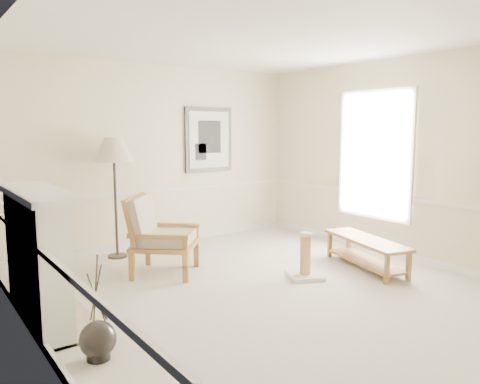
{
  "coord_description": "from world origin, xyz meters",
  "views": [
    {
      "loc": [
        -3.33,
        -4.13,
        1.9
      ],
      "look_at": [
        0.15,
        0.7,
        1.08
      ],
      "focal_mm": 35.0,
      "sensor_mm": 36.0,
      "label": 1
    }
  ],
  "objects_px": {
    "bench": "(366,248)",
    "floor_vase": "(98,340)",
    "armchair": "(156,232)",
    "scratching_post": "(305,264)",
    "floor_lamp": "(114,153)"
  },
  "relations": [
    {
      "from": "scratching_post",
      "to": "floor_lamp",
      "type": "bearing_deg",
      "value": 124.1
    },
    {
      "from": "bench",
      "to": "scratching_post",
      "type": "height_order",
      "value": "scratching_post"
    },
    {
      "from": "armchair",
      "to": "bench",
      "type": "bearing_deg",
      "value": -79.42
    },
    {
      "from": "bench",
      "to": "armchair",
      "type": "bearing_deg",
      "value": 148.52
    },
    {
      "from": "floor_lamp",
      "to": "scratching_post",
      "type": "distance_m",
      "value": 3.13
    },
    {
      "from": "armchair",
      "to": "bench",
      "type": "distance_m",
      "value": 2.83
    },
    {
      "from": "scratching_post",
      "to": "floor_vase",
      "type": "bearing_deg",
      "value": -169.1
    },
    {
      "from": "bench",
      "to": "floor_vase",
      "type": "bearing_deg",
      "value": -174.42
    },
    {
      "from": "armchair",
      "to": "bench",
      "type": "height_order",
      "value": "armchair"
    },
    {
      "from": "armchair",
      "to": "floor_lamp",
      "type": "distance_m",
      "value": 1.45
    },
    {
      "from": "floor_vase",
      "to": "floor_lamp",
      "type": "relative_size",
      "value": 0.51
    },
    {
      "from": "armchair",
      "to": "bench",
      "type": "xyz_separation_m",
      "value": [
        2.4,
        -1.47,
        -0.28
      ]
    },
    {
      "from": "floor_lamp",
      "to": "scratching_post",
      "type": "bearing_deg",
      "value": -55.9
    },
    {
      "from": "floor_vase",
      "to": "armchair",
      "type": "distance_m",
      "value": 2.36
    },
    {
      "from": "floor_vase",
      "to": "scratching_post",
      "type": "relative_size",
      "value": 1.51
    }
  ]
}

